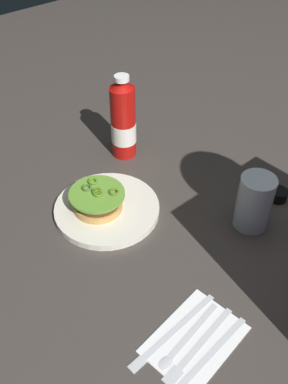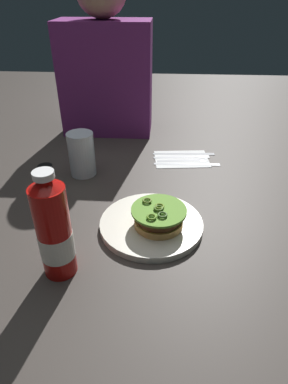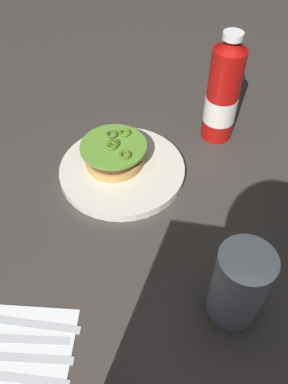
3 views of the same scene
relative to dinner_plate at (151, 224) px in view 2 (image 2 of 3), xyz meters
The scene contains 12 objects.
ground_plane 0.20m from the dinner_plate, 146.73° to the left, with size 3.00×3.00×0.00m, color #3B3531.
dinner_plate is the anchor object (origin of this frame).
burger_sandwich 0.04m from the dinner_plate, 31.85° to the right, with size 0.13×0.13×0.05m.
ketchup_bottle 0.26m from the dinner_plate, 139.72° to the right, with size 0.07×0.07×0.24m.
water_glass 0.34m from the dinner_plate, 131.55° to the left, with size 0.08×0.08×0.14m, color silver.
condiment_cup 0.42m from the dinner_plate, 144.45° to the left, with size 0.05×0.05×0.03m, color black.
napkin 0.38m from the dinner_plate, 76.86° to the left, with size 0.18×0.13×0.00m, color white.
steak_knife 0.36m from the dinner_plate, 70.62° to the left, with size 0.22×0.02×0.00m.
spoon_utensil 0.38m from the dinner_plate, 72.31° to the left, with size 0.17×0.04×0.00m.
fork_utensil 0.40m from the dinner_plate, 74.89° to the left, with size 0.19×0.04×0.00m.
butter_knife 0.43m from the dinner_plate, 75.07° to the left, with size 0.22×0.03×0.00m.
diner_person 0.69m from the dinner_plate, 107.85° to the left, with size 0.34×0.17×0.58m.
Camera 2 is at (0.19, -0.74, 0.51)m, focal length 30.37 mm.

